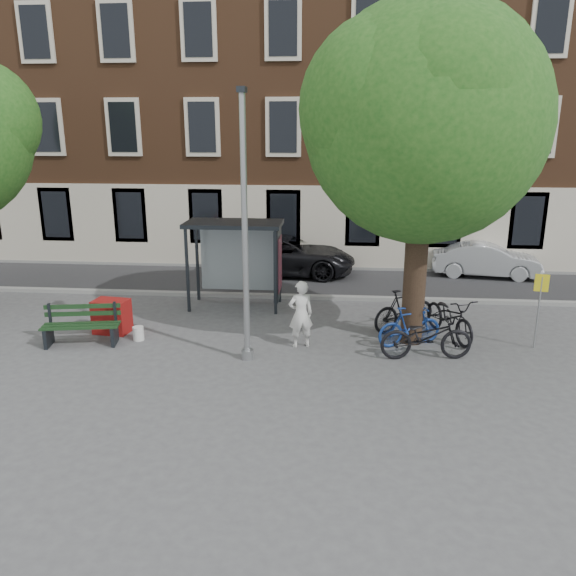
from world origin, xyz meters
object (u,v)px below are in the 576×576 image
Objects in this scene: notice_sign at (540,295)px; bike_d at (404,310)px; bike_b at (410,326)px; car_dark at (286,255)px; lamppost at (245,244)px; bench at (82,327)px; car_silver at (486,260)px; painter at (301,314)px; red_stand at (112,316)px; bike_a at (426,336)px; bus_shelter at (248,245)px; bike_c at (450,317)px.

bike_d is at bearing 175.05° from notice_sign.
notice_sign is at bearing -110.54° from bike_b.
lamppost is at bearing -178.65° from car_dark.
car_silver is at bearing 23.21° from bench.
bench is 1.04× the size of notice_sign.
car_silver is at bearing -149.32° from painter.
bike_d is 6.93m from car_dark.
notice_sign is at bearing -0.79° from red_stand.
lamppost is 2.83× the size of bike_a.
red_stand is 10.92m from notice_sign.
notice_sign reaches higher than painter.
car_silver reaches higher than bike_d.
bench is at bearing 171.98° from lamppost.
bus_shelter is at bearing 38.72° from red_stand.
car_dark reaches higher than car_silver.
notice_sign is (3.09, 0.10, 0.85)m from bike_b.
notice_sign is at bearing -140.35° from bike_d.
car_dark reaches higher than bike_a.
lamppost is at bearing 88.28° from bike_d.
bus_shelter is 6.19m from bike_c.
car_silver is at bearing 48.21° from lamppost.
bench is (-3.71, -3.50, -1.47)m from bus_shelter.
painter is at bearing 73.50° from bike_a.
bench is at bearing 166.96° from bike_c.
notice_sign reaches higher than bike_a.
car_silver is 7.13m from notice_sign.
bike_c is at bearing 20.70° from lamppost.
lamppost is 5.80m from bike_c.
lamppost is 3.22× the size of notice_sign.
bike_b is 1.90× the size of red_stand.
bike_b is at bearing 12.08° from bike_a.
lamppost is 3.13× the size of bike_d.
lamppost is 1.19× the size of car_dark.
car_silver is at bearing 27.88° from bus_shelter.
painter is at bearing -163.04° from notice_sign.
bike_a is 0.88m from bike_b.
car_dark reaches higher than bike_d.
bike_a is 2.40× the size of red_stand.
car_dark is (-3.76, 6.92, 0.20)m from bike_b.
bike_c is (5.62, -2.21, -1.35)m from bus_shelter.
bus_shelter is 1.50× the size of notice_sign.
painter reaches higher than bike_c.
painter is at bearing 147.36° from car_silver.
bus_shelter is 3.17× the size of red_stand.
bike_a is at bearing -37.67° from bus_shelter.
bike_b is at bearing -32.45° from bus_shelter.
notice_sign is (2.80, 0.93, 0.80)m from bike_a.
painter is 3.05m from bike_a.
bike_c is 1.11× the size of bike_d.
notice_sign is (10.88, -0.15, 0.92)m from red_stand.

